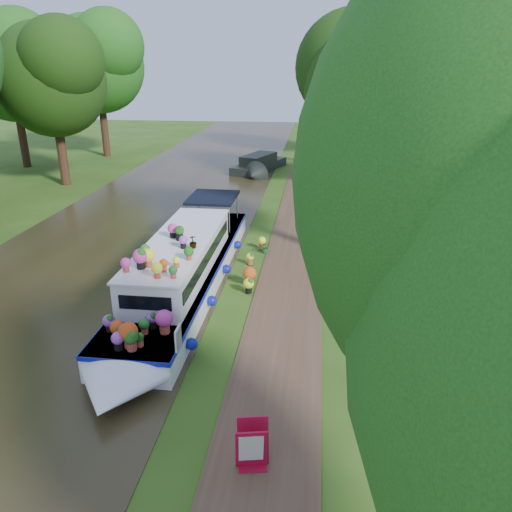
% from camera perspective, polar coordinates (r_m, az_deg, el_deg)
% --- Properties ---
extents(ground, '(100.00, 100.00, 0.00)m').
position_cam_1_polar(ground, '(16.58, -0.47, -4.13)').
color(ground, '#2A4E13').
rests_on(ground, ground).
extents(canal_water, '(10.00, 100.00, 0.02)m').
position_cam_1_polar(canal_water, '(18.29, -19.47, -2.87)').
color(canal_water, black).
rests_on(canal_water, ground).
extents(towpath, '(2.20, 100.00, 0.03)m').
position_cam_1_polar(towpath, '(16.48, 3.69, -4.29)').
color(towpath, '#4D3524').
rests_on(towpath, ground).
extents(plant_boat, '(2.29, 13.52, 2.26)m').
position_cam_1_polar(plant_boat, '(16.31, -8.52, -1.55)').
color(plant_boat, white).
rests_on(plant_boat, canal_water).
extents(tree_near_overhang, '(5.52, 5.28, 8.99)m').
position_cam_1_polar(tree_near_overhang, '(18.01, 13.60, 19.10)').
color(tree_near_overhang, black).
rests_on(tree_near_overhang, ground).
extents(tree_near_mid, '(6.90, 6.60, 9.40)m').
position_cam_1_polar(tree_near_mid, '(30.04, 12.59, 19.53)').
color(tree_near_mid, black).
rests_on(tree_near_mid, ground).
extents(tree_near_far, '(7.59, 7.26, 10.30)m').
position_cam_1_polar(tree_near_far, '(40.98, 10.57, 20.87)').
color(tree_near_far, black).
rests_on(tree_near_far, ground).
extents(tree_far_c, '(7.13, 6.82, 9.59)m').
position_cam_1_polar(tree_far_c, '(32.82, -22.35, 18.78)').
color(tree_far_c, black).
rests_on(tree_far_c, ground).
extents(tree_far_d, '(8.05, 7.70, 10.85)m').
position_cam_1_polar(tree_far_d, '(42.49, -17.70, 20.76)').
color(tree_far_d, black).
rests_on(tree_far_d, ground).
extents(tree_far_h, '(7.82, 7.48, 10.49)m').
position_cam_1_polar(tree_far_h, '(39.91, -26.25, 19.30)').
color(tree_far_h, black).
rests_on(tree_far_h, ground).
extents(second_boat, '(3.53, 6.48, 1.18)m').
position_cam_1_polar(second_boat, '(35.16, 0.29, 10.42)').
color(second_boat, black).
rests_on(second_boat, canal_water).
extents(sandwich_board, '(0.62, 0.57, 0.94)m').
position_cam_1_polar(sandwich_board, '(9.90, -0.45, -21.03)').
color(sandwich_board, '#B10C2C').
rests_on(sandwich_board, towpath).
extents(pedestrian_pink, '(0.75, 0.64, 1.74)m').
position_cam_1_polar(pedestrian_pink, '(39.15, 4.92, 12.08)').
color(pedestrian_pink, '#E85F7D').
rests_on(pedestrian_pink, towpath).
extents(verge_plant, '(0.48, 0.44, 0.46)m').
position_cam_1_polar(verge_plant, '(19.85, 1.06, 1.00)').
color(verge_plant, '#1D6124').
rests_on(verge_plant, ground).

